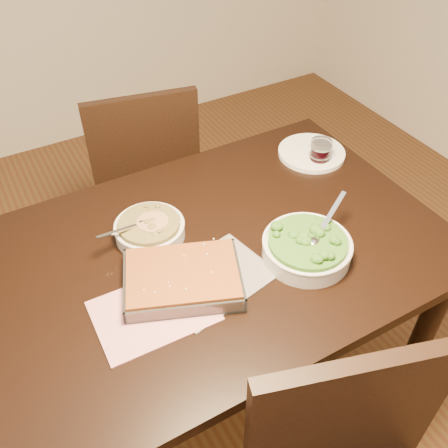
% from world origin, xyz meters
% --- Properties ---
extents(ground, '(4.00, 4.00, 0.00)m').
position_xyz_m(ground, '(0.00, 0.00, 0.00)').
color(ground, '#4C2915').
rests_on(ground, ground).
extents(table, '(1.40, 0.90, 0.75)m').
position_xyz_m(table, '(0.00, 0.00, 0.65)').
color(table, black).
rests_on(table, ground).
extents(magazine_a, '(0.30, 0.22, 0.01)m').
position_xyz_m(magazine_a, '(-0.22, -0.13, 0.75)').
color(magazine_a, '#C6385E').
rests_on(magazine_a, table).
extents(magazine_b, '(0.34, 0.27, 0.01)m').
position_xyz_m(magazine_b, '(-0.03, -0.11, 0.75)').
color(magazine_b, '#222229').
rests_on(magazine_b, table).
extents(coaster, '(0.11, 0.11, 0.00)m').
position_xyz_m(coaster, '(0.55, 0.19, 0.75)').
color(coaster, white).
rests_on(coaster, table).
extents(stew_bowl, '(0.23, 0.21, 0.08)m').
position_xyz_m(stew_bowl, '(-0.12, 0.13, 0.78)').
color(stew_bowl, silver).
rests_on(stew_bowl, table).
extents(broccoli_bowl, '(0.27, 0.25, 0.10)m').
position_xyz_m(broccoli_bowl, '(0.24, -0.16, 0.78)').
color(broccoli_bowl, silver).
rests_on(broccoli_bowl, table).
extents(baking_dish, '(0.37, 0.32, 0.06)m').
position_xyz_m(baking_dish, '(-0.12, -0.09, 0.78)').
color(baking_dish, silver).
rests_on(baking_dish, table).
extents(wine_tumbler, '(0.07, 0.07, 0.08)m').
position_xyz_m(wine_tumbler, '(0.55, 0.19, 0.80)').
color(wine_tumbler, black).
rests_on(wine_tumbler, coaster).
extents(dinner_plate, '(0.24, 0.24, 0.02)m').
position_xyz_m(dinner_plate, '(0.55, 0.24, 0.76)').
color(dinner_plate, white).
rests_on(dinner_plate, table).
extents(chair_far, '(0.50, 0.50, 0.91)m').
position_xyz_m(chair_far, '(0.10, 0.77, 0.51)').
color(chair_far, black).
rests_on(chair_far, ground).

